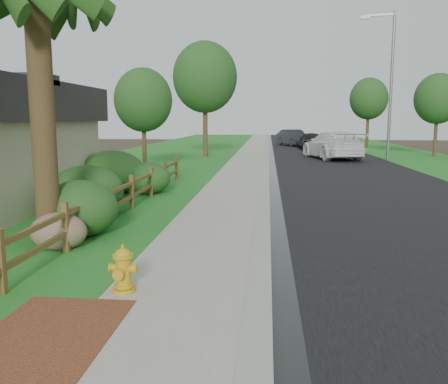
# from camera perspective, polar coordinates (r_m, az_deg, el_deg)

# --- Properties ---
(ground) EXTENTS (120.00, 120.00, 0.00)m
(ground) POSITION_cam_1_polar(r_m,az_deg,el_deg) (6.95, 0.66, -14.73)
(ground) COLOR #31251B
(road) EXTENTS (8.00, 90.00, 0.02)m
(road) POSITION_cam_1_polar(r_m,az_deg,el_deg) (41.65, 10.92, 4.78)
(road) COLOR black
(road) RESTS_ON ground
(curb) EXTENTS (0.40, 90.00, 0.12)m
(curb) POSITION_cam_1_polar(r_m,az_deg,el_deg) (41.44, 5.11, 4.95)
(curb) COLOR gray
(curb) RESTS_ON ground
(wet_gutter) EXTENTS (0.50, 90.00, 0.00)m
(wet_gutter) POSITION_cam_1_polar(r_m,az_deg,el_deg) (41.44, 5.60, 4.89)
(wet_gutter) COLOR black
(wet_gutter) RESTS_ON road
(sidewalk) EXTENTS (2.20, 90.00, 0.10)m
(sidewalk) POSITION_cam_1_polar(r_m,az_deg,el_deg) (41.47, 3.31, 4.96)
(sidewalk) COLOR gray
(sidewalk) RESTS_ON ground
(grass_strip) EXTENTS (1.60, 90.00, 0.06)m
(grass_strip) POSITION_cam_1_polar(r_m,az_deg,el_deg) (41.57, 0.68, 4.95)
(grass_strip) COLOR #1C6222
(grass_strip) RESTS_ON ground
(lawn_near) EXTENTS (9.00, 90.00, 0.04)m
(lawn_near) POSITION_cam_1_polar(r_m,az_deg,el_deg) (42.31, -6.38, 4.95)
(lawn_near) COLOR #1C6222
(lawn_near) RESTS_ON ground
(verge_far) EXTENTS (6.00, 90.00, 0.04)m
(verge_far) POSITION_cam_1_polar(r_m,az_deg,el_deg) (42.88, 20.16, 4.52)
(verge_far) COLOR #1C6222
(verge_far) RESTS_ON ground
(brick_patch) EXTENTS (1.60, 2.40, 0.11)m
(brick_patch) POSITION_cam_1_polar(r_m,az_deg,el_deg) (6.58, -20.41, -16.16)
(brick_patch) COLOR brown
(brick_patch) RESTS_ON ground
(ranch_fence) EXTENTS (0.12, 16.92, 1.10)m
(ranch_fence) POSITION_cam_1_polar(r_m,az_deg,el_deg) (13.57, -12.43, -0.59)
(ranch_fence) COLOR #523A1B
(ranch_fence) RESTS_ON ground
(fire_hydrant) EXTENTS (0.49, 0.40, 0.76)m
(fire_hydrant) POSITION_cam_1_polar(r_m,az_deg,el_deg) (7.61, -12.03, -9.20)
(fire_hydrant) COLOR gold
(fire_hydrant) RESTS_ON sidewalk
(white_suv) EXTENTS (4.11, 7.07, 1.93)m
(white_suv) POSITION_cam_1_polar(r_m,az_deg,el_deg) (34.37, 12.91, 5.54)
(white_suv) COLOR white
(white_suv) RESTS_ON road
(dark_car_mid) EXTENTS (2.06, 4.84, 1.63)m
(dark_car_mid) POSITION_cam_1_polar(r_m,az_deg,el_deg) (44.72, 10.35, 6.11)
(dark_car_mid) COLOR black
(dark_car_mid) RESTS_ON road
(dark_car_far) EXTENTS (3.55, 5.46, 1.70)m
(dark_car_far) POSITION_cam_1_polar(r_m,az_deg,el_deg) (50.58, 8.34, 6.49)
(dark_car_far) COLOR black
(dark_car_far) RESTS_ON road
(streetlight) EXTENTS (2.26, 0.54, 9.81)m
(streetlight) POSITION_cam_1_polar(r_m,az_deg,el_deg) (34.42, 19.19, 12.91)
(streetlight) COLOR slate
(streetlight) RESTS_ON ground
(boulder) EXTENTS (1.47, 1.29, 0.81)m
(boulder) POSITION_cam_1_polar(r_m,az_deg,el_deg) (10.70, -19.28, -4.51)
(boulder) COLOR brown
(boulder) RESTS_ON ground
(shrub_a) EXTENTS (2.37, 2.37, 1.36)m
(shrub_a) POSITION_cam_1_polar(r_m,az_deg,el_deg) (11.70, -16.98, -1.93)
(shrub_a) COLOR #194518
(shrub_a) RESTS_ON ground
(shrub_b) EXTENTS (2.11, 2.11, 1.47)m
(shrub_b) POSITION_cam_1_polar(r_m,az_deg,el_deg) (14.15, -16.20, 0.13)
(shrub_b) COLOR #194518
(shrub_b) RESTS_ON ground
(shrub_c) EXTENTS (1.73, 1.73, 1.22)m
(shrub_c) POSITION_cam_1_polar(r_m,az_deg,el_deg) (17.74, -9.18, 1.63)
(shrub_c) COLOR #194518
(shrub_c) RESTS_ON ground
(shrub_d) EXTENTS (2.56, 2.56, 1.64)m
(shrub_d) POSITION_cam_1_polar(r_m,az_deg,el_deg) (18.07, -13.26, 2.31)
(shrub_d) COLOR #194518
(shrub_d) RESTS_ON ground
(tree_near_left) EXTENTS (3.10, 3.10, 5.50)m
(tree_near_left) POSITION_cam_1_polar(r_m,az_deg,el_deg) (26.17, -9.69, 10.83)
(tree_near_left) COLOR #3C2D18
(tree_near_left) RESTS_ON ground
(tree_mid_left) EXTENTS (4.68, 4.68, 8.37)m
(tree_mid_left) POSITION_cam_1_polar(r_m,az_deg,el_deg) (35.41, -2.30, 13.60)
(tree_mid_left) COLOR #3C2D18
(tree_mid_left) RESTS_ON ground
(tree_mid_right) EXTENTS (3.39, 3.39, 6.15)m
(tree_mid_right) POSITION_cam_1_polar(r_m,az_deg,el_deg) (39.00, 24.34, 10.18)
(tree_mid_right) COLOR #3C2D18
(tree_mid_right) RESTS_ON ground
(tree_far_right) EXTENTS (3.68, 3.68, 6.79)m
(tree_far_right) POSITION_cam_1_polar(r_m,az_deg,el_deg) (49.14, 17.02, 10.67)
(tree_far_right) COLOR #3C2D18
(tree_far_right) RESTS_ON ground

